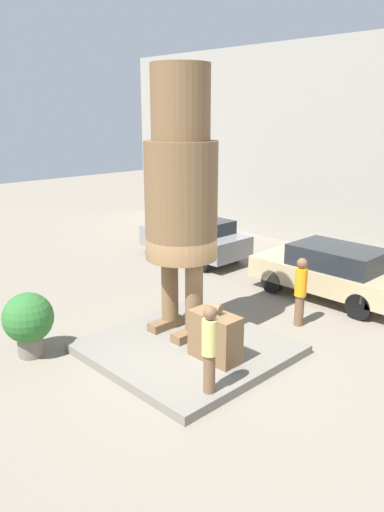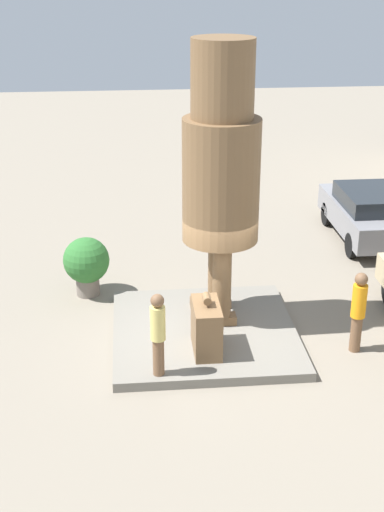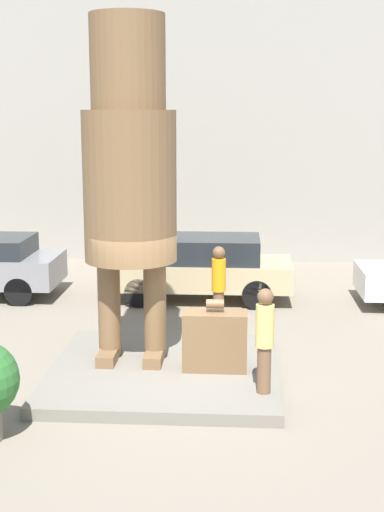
# 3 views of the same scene
# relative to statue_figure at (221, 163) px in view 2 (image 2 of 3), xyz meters

# --- Properties ---
(ground_plane) EXTENTS (60.00, 60.00, 0.00)m
(ground_plane) POSITION_rel_statue_figure_xyz_m (0.61, -0.39, -3.71)
(ground_plane) COLOR gray
(pedestal) EXTENTS (3.98, 3.93, 0.20)m
(pedestal) POSITION_rel_statue_figure_xyz_m (0.61, -0.39, -3.61)
(pedestal) COLOR slate
(pedestal) RESTS_ON ground_plane
(statue_figure) EXTENTS (1.62, 1.62, 6.00)m
(statue_figure) POSITION_rel_statue_figure_xyz_m (0.00, 0.00, 0.00)
(statue_figure) COLOR brown
(statue_figure) RESTS_ON pedestal
(giant_suitcase) EXTENTS (1.11, 0.54, 1.25)m
(giant_suitcase) POSITION_rel_statue_figure_xyz_m (1.51, -0.45, -2.99)
(giant_suitcase) COLOR brown
(giant_suitcase) RESTS_ON pedestal
(tourist) EXTENTS (0.29, 0.29, 1.71)m
(tourist) POSITION_rel_statue_figure_xyz_m (2.32, -1.46, -2.57)
(tourist) COLOR brown
(tourist) RESTS_ON pedestal
(parked_car_grey) EXTENTS (4.07, 1.86, 1.53)m
(parked_car_grey) POSITION_rel_statue_figure_xyz_m (-4.58, 4.92, -2.89)
(parked_car_grey) COLOR gray
(parked_car_grey) RESTS_ON ground_plane
(planter_pot) EXTENTS (1.11, 1.11, 1.46)m
(planter_pot) POSITION_rel_statue_figure_xyz_m (-1.72, -2.99, -2.87)
(planter_pot) COLOR #70665B
(planter_pot) RESTS_ON ground_plane
(worker_hivis) EXTENTS (0.30, 0.30, 1.78)m
(worker_hivis) POSITION_rel_statue_figure_xyz_m (1.48, 2.68, -2.74)
(worker_hivis) COLOR brown
(worker_hivis) RESTS_ON ground_plane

